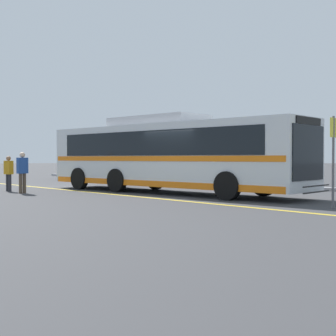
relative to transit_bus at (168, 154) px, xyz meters
name	(u,v)px	position (x,y,z in m)	size (l,w,h in m)	color
ground_plane	(184,195)	(1.26, -0.31, -1.63)	(220.00, 220.00, 0.00)	#38383A
lane_strip_0	(126,196)	(0.02, -2.20, -1.63)	(0.20, 32.46, 0.01)	gold
curb_strip	(254,185)	(0.02, 5.95, -1.55)	(40.46, 0.36, 0.15)	#99999E
transit_bus	(168,154)	(0.00, 0.00, 0.00)	(12.91, 3.50, 3.22)	silver
parked_car_0	(87,168)	(-12.71, 4.33, -0.88)	(4.28, 2.13, 1.44)	navy
parked_car_1	(153,171)	(-6.01, 4.42, -0.93)	(4.41, 2.14, 1.39)	silver
pedestrian_0	(22,170)	(-3.81, -4.62, -0.66)	(0.24, 0.43, 1.70)	brown
pedestrian_2	(9,172)	(-5.33, -4.53, -0.76)	(0.45, 0.28, 1.54)	#2D2D33
bus_stop_sign	(333,151)	(7.72, -0.68, 0.04)	(0.07, 0.40, 2.66)	#59595E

